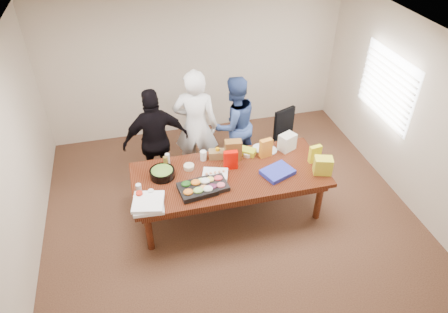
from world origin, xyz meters
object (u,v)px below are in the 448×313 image
object	(u,v)px
office_chair	(286,142)
sheet_cake	(215,175)
person_center	(196,126)
person_right	(234,124)
salad_bowl	(162,173)
conference_table	(229,193)

from	to	relation	value
office_chair	sheet_cake	xyz separation A→B (m)	(-1.47, -0.93, 0.29)
person_center	person_right	xyz separation A→B (m)	(0.66, 0.10, -0.13)
person_right	salad_bowl	bearing A→B (deg)	19.84
conference_table	sheet_cake	xyz separation A→B (m)	(-0.22, -0.02, 0.41)
sheet_cake	salad_bowl	distance (m)	0.75
office_chair	person_center	size ratio (longest dim) A/B	0.50
person_right	salad_bowl	world-z (taller)	person_right
office_chair	sheet_cake	bearing A→B (deg)	-169.26
person_right	conference_table	bearing A→B (deg)	55.72
conference_table	office_chair	size ratio (longest dim) A/B	2.87
conference_table	person_right	size ratio (longest dim) A/B	1.65
person_center	sheet_cake	size ratio (longest dim) A/B	5.49
person_center	salad_bowl	bearing A→B (deg)	69.19
sheet_cake	salad_bowl	bearing A→B (deg)	-175.90
conference_table	office_chair	world-z (taller)	office_chair
sheet_cake	person_right	bearing A→B (deg)	80.61
conference_table	salad_bowl	xyz separation A→B (m)	(-0.95, 0.16, 0.43)
person_center	sheet_cake	xyz separation A→B (m)	(0.07, -1.03, -0.19)
person_right	sheet_cake	bearing A→B (deg)	46.64
conference_table	person_center	xyz separation A→B (m)	(-0.29, 1.01, 0.60)
person_right	office_chair	bearing A→B (deg)	151.02
conference_table	sheet_cake	bearing A→B (deg)	-174.50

